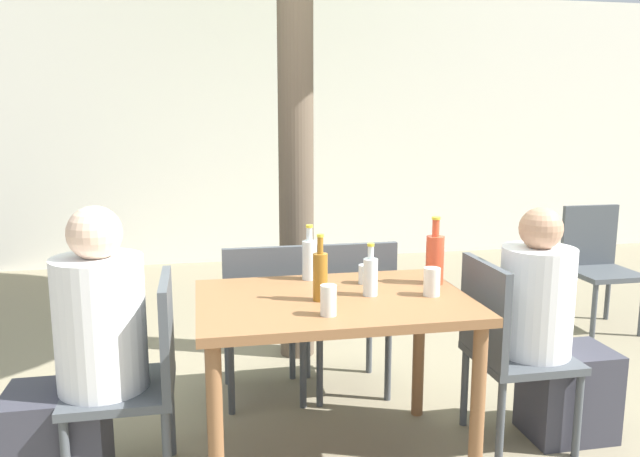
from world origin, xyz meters
TOP-DOWN VIEW (x-y plane):
  - cafe_building_wall at (0.00, 4.08)m, footprint 10.00×0.08m
  - dining_table_front at (0.00, 0.00)m, footprint 1.18×0.81m
  - patio_chair_0 at (-0.82, 0.00)m, footprint 0.44×0.44m
  - patio_chair_1 at (0.82, 0.00)m, footprint 0.44×0.44m
  - patio_chair_2 at (-0.24, 0.64)m, footprint 0.44×0.44m
  - patio_chair_3 at (0.24, 0.64)m, footprint 0.44×0.44m
  - patio_chair_4 at (2.29, 1.43)m, footprint 0.44×0.44m
  - person_seated_0 at (-1.05, -0.00)m, footprint 0.58×0.36m
  - person_seated_1 at (1.06, -0.00)m, footprint 0.57×0.34m
  - water_bottle_0 at (0.16, -0.00)m, footprint 0.06×0.06m
  - soda_bottle_1 at (0.51, 0.13)m, footprint 0.08×0.08m
  - water_bottle_2 at (-0.05, 0.32)m, footprint 0.07×0.07m
  - amber_bottle_3 at (-0.06, -0.03)m, footprint 0.06×0.06m
  - drinking_glass_0 at (0.20, 0.19)m, footprint 0.07×0.07m
  - drinking_glass_1 at (0.43, -0.05)m, footprint 0.07×0.07m
  - drinking_glass_2 at (-0.07, -0.24)m, footprint 0.06×0.06m

SIDE VIEW (x-z plane):
  - patio_chair_0 at x=-0.82m, z-range 0.05..0.94m
  - patio_chair_1 at x=0.82m, z-range 0.05..0.94m
  - patio_chair_2 at x=-0.24m, z-range 0.05..0.94m
  - patio_chair_3 at x=0.24m, z-range 0.05..0.94m
  - patio_chair_4 at x=2.29m, z-range 0.05..0.94m
  - person_seated_1 at x=1.06m, z-range -0.06..1.07m
  - person_seated_0 at x=-1.05m, z-range -0.06..1.14m
  - dining_table_front at x=0.00m, z-range 0.28..1.05m
  - drinking_glass_0 at x=0.20m, z-range 0.77..0.85m
  - drinking_glass_2 at x=-0.07m, z-range 0.77..0.89m
  - drinking_glass_1 at x=0.43m, z-range 0.77..0.89m
  - water_bottle_0 at x=0.16m, z-range 0.74..0.97m
  - water_bottle_2 at x=-0.05m, z-range 0.74..1.00m
  - amber_bottle_3 at x=-0.06m, z-range 0.73..1.02m
  - soda_bottle_1 at x=0.51m, z-range 0.73..1.05m
  - cafe_building_wall at x=0.00m, z-range 0.00..2.80m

